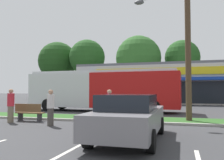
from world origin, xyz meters
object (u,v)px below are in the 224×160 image
at_px(car_1, 129,117).
at_px(city_bus, 102,89).
at_px(pedestrian_near_bench, 109,107).
at_px(pedestrian_far, 11,106).
at_px(pedestrian_mid, 51,108).
at_px(utility_pole, 185,27).
at_px(bus_stop_bench, 29,112).

bearing_deg(car_1, city_bus, 23.20).
height_order(pedestrian_near_bench, pedestrian_far, pedestrian_far).
distance_m(car_1, pedestrian_far, 7.41).
xyz_separation_m(car_1, pedestrian_mid, (-4.28, 2.20, 0.07)).
bearing_deg(pedestrian_mid, pedestrian_far, 97.78).
relative_size(utility_pole, bus_stop_bench, 5.90).
xyz_separation_m(city_bus, car_1, (4.48, -10.45, -0.98)).
xyz_separation_m(utility_pole, pedestrian_far, (-8.81, -2.54, -4.18)).
distance_m(utility_pole, bus_stop_bench, 9.57).
height_order(city_bus, pedestrian_mid, city_bus).
xyz_separation_m(pedestrian_near_bench, pedestrian_far, (-5.23, -0.57, 0.02)).
distance_m(city_bus, pedestrian_far, 8.20).
bearing_deg(pedestrian_mid, utility_pole, -46.14).
xyz_separation_m(pedestrian_mid, pedestrian_far, (-2.63, 0.47, 0.02)).
height_order(bus_stop_bench, pedestrian_far, pedestrian_far).
bearing_deg(pedestrian_near_bench, utility_pole, 104.99).
bearing_deg(pedestrian_near_bench, pedestrian_mid, -81.91).
height_order(pedestrian_near_bench, pedestrian_mid, pedestrian_near_bench).
distance_m(pedestrian_near_bench, pedestrian_mid, 2.80).
relative_size(car_1, pedestrian_mid, 2.77).
bearing_deg(bus_stop_bench, pedestrian_near_bench, 177.80).
distance_m(car_1, pedestrian_near_bench, 3.65).
bearing_deg(city_bus, car_1, 114.55).
bearing_deg(bus_stop_bench, pedestrian_far, 51.76).
bearing_deg(pedestrian_far, utility_pole, -98.15).
bearing_deg(city_bus, bus_stop_bench, 76.65).
bearing_deg(pedestrian_near_bench, pedestrian_far, -97.53).
distance_m(bus_stop_bench, pedestrian_far, 1.03).
relative_size(city_bus, car_1, 2.60).
bearing_deg(pedestrian_mid, bus_stop_bench, 77.02).
xyz_separation_m(city_bus, bus_stop_bench, (-1.84, -7.03, -1.26)).
bearing_deg(car_1, utility_pole, -20.03).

